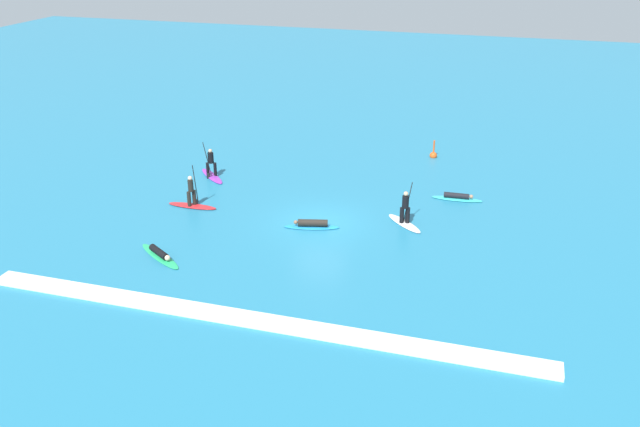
{
  "coord_description": "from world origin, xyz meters",
  "views": [
    {
      "loc": [
        8.63,
        -29.09,
        14.05
      ],
      "look_at": [
        0.0,
        0.0,
        0.5
      ],
      "focal_mm": 37.64,
      "sensor_mm": 36.0,
      "label": 1
    }
  ],
  "objects": [
    {
      "name": "surfer_on_teal_board",
      "position": [
        6.25,
        4.93,
        0.13
      ],
      "size": [
        2.71,
        0.71,
        0.38
      ],
      "rotation": [
        0.0,
        0.0,
        0.04
      ],
      "color": "#33C6CC",
      "rests_on": "ground_plane"
    },
    {
      "name": "marker_buoy",
      "position": [
        4.08,
        11.49,
        0.16
      ],
      "size": [
        0.47,
        0.47,
        1.23
      ],
      "color": "#E55119",
      "rests_on": "ground_plane"
    },
    {
      "name": "surfer_on_red_board",
      "position": [
        -7.0,
        -0.0,
        0.4
      ],
      "size": [
        2.73,
        0.74,
        2.31
      ],
      "rotation": [
        0.0,
        0.0,
        6.28
      ],
      "color": "red",
      "rests_on": "ground_plane"
    },
    {
      "name": "surfer_on_white_board",
      "position": [
        4.07,
        1.01,
        0.48
      ],
      "size": [
        2.24,
        2.21,
        2.1
      ],
      "rotation": [
        0.0,
        0.0,
        2.37
      ],
      "color": "white",
      "rests_on": "ground_plane"
    },
    {
      "name": "surfer_on_blue_board",
      "position": [
        -0.21,
        -0.67,
        0.17
      ],
      "size": [
        2.8,
        1.29,
        0.43
      ],
      "rotation": [
        0.0,
        0.0,
        3.38
      ],
      "color": "#1E8CD1",
      "rests_on": "ground_plane"
    },
    {
      "name": "ground_plane",
      "position": [
        0.0,
        0.0,
        0.0
      ],
      "size": [
        120.0,
        120.0,
        0.0
      ],
      "primitive_type": "plane",
      "color": "teal",
      "rests_on": "ground"
    },
    {
      "name": "surfer_on_green_board",
      "position": [
        -5.84,
        -5.57,
        0.14
      ],
      "size": [
        2.97,
        2.22,
        0.38
      ],
      "rotation": [
        0.0,
        0.0,
        5.7
      ],
      "color": "#23B266",
      "rests_on": "ground_plane"
    },
    {
      "name": "surfer_on_purple_board",
      "position": [
        -7.9,
        4.33,
        0.46
      ],
      "size": [
        2.46,
        2.42,
        2.25
      ],
      "rotation": [
        0.0,
        0.0,
        5.51
      ],
      "color": "purple",
      "rests_on": "ground_plane"
    },
    {
      "name": "wave_crest",
      "position": [
        0.0,
        -9.27,
        0.09
      ],
      "size": [
        22.49,
        0.9,
        0.18
      ],
      "primitive_type": "cube",
      "color": "white",
      "rests_on": "ground_plane"
    }
  ]
}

